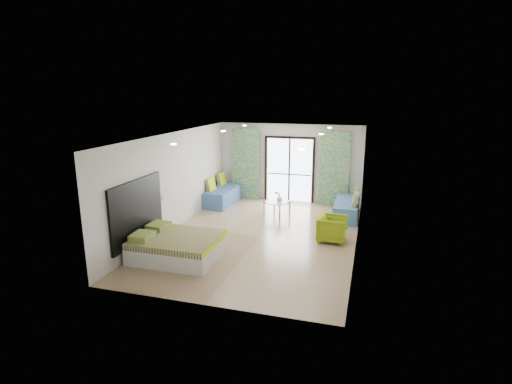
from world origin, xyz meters
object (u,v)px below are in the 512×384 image
(daybed_left, at_px, (223,195))
(coffee_table, at_px, (277,203))
(daybed_right, at_px, (347,208))
(bed, at_px, (177,246))
(armchair, at_px, (332,227))

(daybed_left, distance_m, coffee_table, 2.26)
(daybed_right, height_order, coffee_table, daybed_right)
(bed, relative_size, coffee_table, 2.24)
(bed, height_order, daybed_left, daybed_left)
(daybed_right, bearing_deg, coffee_table, -170.74)
(bed, height_order, armchair, armchair)
(coffee_table, bearing_deg, daybed_right, 9.78)
(bed, relative_size, daybed_left, 0.96)
(coffee_table, xyz_separation_m, armchair, (1.89, -1.79, -0.02))
(daybed_right, bearing_deg, daybed_left, 173.58)
(daybed_left, height_order, armchair, daybed_left)
(coffee_table, distance_m, armchair, 2.61)
(coffee_table, height_order, armchair, coffee_table)
(daybed_left, relative_size, coffee_table, 2.33)
(armchair, bearing_deg, daybed_right, -4.74)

